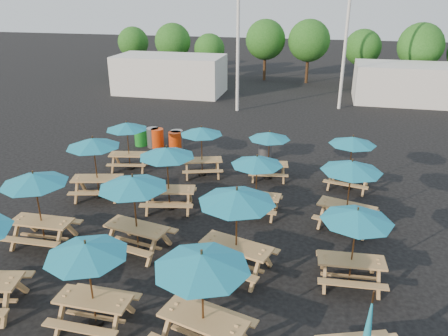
% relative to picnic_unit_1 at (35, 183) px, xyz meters
% --- Properties ---
extents(ground, '(120.00, 120.00, 0.00)m').
position_rel_picnic_unit_1_xyz_m(ground, '(4.67, 3.17, -2.04)').
color(ground, black).
rests_on(ground, ground).
extents(picnic_unit_1, '(2.02, 2.02, 2.39)m').
position_rel_picnic_unit_1_xyz_m(picnic_unit_1, '(0.00, 0.00, 0.00)').
color(picnic_unit_1, tan).
rests_on(picnic_unit_1, ground).
extents(picnic_unit_2, '(2.39, 2.39, 2.37)m').
position_rel_picnic_unit_1_xyz_m(picnic_unit_2, '(0.06, 3.40, -0.01)').
color(picnic_unit_2, tan).
rests_on(picnic_unit_2, ground).
extents(picnic_unit_3, '(2.07, 2.07, 2.14)m').
position_rel_picnic_unit_1_xyz_m(picnic_unit_3, '(0.05, 6.26, -0.21)').
color(picnic_unit_3, tan).
rests_on(picnic_unit_3, ground).
extents(picnic_unit_4, '(1.88, 1.88, 2.25)m').
position_rel_picnic_unit_1_xyz_m(picnic_unit_4, '(3.31, -2.90, -0.12)').
color(picnic_unit_4, tan).
rests_on(picnic_unit_4, ground).
extents(picnic_unit_5, '(2.38, 2.38, 2.45)m').
position_rel_picnic_unit_1_xyz_m(picnic_unit_5, '(3.00, 0.30, 0.05)').
color(picnic_unit_5, tan).
rests_on(picnic_unit_5, ground).
extents(picnic_unit_6, '(2.30, 2.30, 2.36)m').
position_rel_picnic_unit_1_xyz_m(picnic_unit_6, '(3.02, 3.08, -0.02)').
color(picnic_unit_6, tan).
rests_on(picnic_unit_6, ground).
extents(picnic_unit_7, '(2.24, 2.24, 2.14)m').
position_rel_picnic_unit_1_xyz_m(picnic_unit_7, '(3.34, 6.30, -0.21)').
color(picnic_unit_7, tan).
rests_on(picnic_unit_7, ground).
extents(picnic_unit_8, '(2.50, 2.50, 2.46)m').
position_rel_picnic_unit_1_xyz_m(picnic_unit_8, '(5.99, -3.04, 0.07)').
color(picnic_unit_8, tan).
rests_on(picnic_unit_8, ground).
extents(picnic_unit_9, '(2.59, 2.59, 2.53)m').
position_rel_picnic_unit_1_xyz_m(picnic_unit_9, '(6.11, -0.08, 0.12)').
color(picnic_unit_9, tan).
rests_on(picnic_unit_9, ground).
extents(picnic_unit_10, '(1.90, 1.90, 2.16)m').
position_rel_picnic_unit_1_xyz_m(picnic_unit_10, '(6.10, 3.44, -0.19)').
color(picnic_unit_10, tan).
rests_on(picnic_unit_10, ground).
extents(picnic_unit_11, '(1.93, 1.93, 2.05)m').
position_rel_picnic_unit_1_xyz_m(picnic_unit_11, '(6.12, 6.58, -0.29)').
color(picnic_unit_11, tan).
rests_on(picnic_unit_11, ground).
extents(picnic_unit_13, '(1.97, 1.97, 2.24)m').
position_rel_picnic_unit_1_xyz_m(picnic_unit_13, '(9.20, 0.06, -0.13)').
color(picnic_unit_13, tan).
rests_on(picnic_unit_13, ground).
extents(picnic_unit_14, '(2.41, 2.41, 2.36)m').
position_rel_picnic_unit_1_xyz_m(picnic_unit_14, '(9.17, 3.16, -0.02)').
color(picnic_unit_14, tan).
rests_on(picnic_unit_14, ground).
extents(picnic_unit_15, '(2.14, 2.14, 2.17)m').
position_rel_picnic_unit_1_xyz_m(picnic_unit_15, '(9.34, 6.32, -0.18)').
color(picnic_unit_15, tan).
rests_on(picnic_unit_15, ground).
extents(waste_bin_0, '(0.61, 0.61, 0.98)m').
position_rel_picnic_unit_1_xyz_m(waste_bin_0, '(-0.72, 9.30, -1.55)').
color(waste_bin_0, '#177E22').
rests_on(waste_bin_0, ground).
extents(waste_bin_1, '(0.61, 0.61, 0.98)m').
position_rel_picnic_unit_1_xyz_m(waste_bin_1, '(-0.03, 9.23, -1.55)').
color(waste_bin_1, gray).
rests_on(waste_bin_1, ground).
extents(waste_bin_2, '(0.61, 0.61, 0.98)m').
position_rel_picnic_unit_1_xyz_m(waste_bin_2, '(0.25, 9.15, -1.55)').
color(waste_bin_2, red).
rests_on(waste_bin_2, ground).
extents(waste_bin_3, '(0.61, 0.61, 0.98)m').
position_rel_picnic_unit_1_xyz_m(waste_bin_3, '(1.27, 8.84, -1.55)').
color(waste_bin_3, red).
rests_on(waste_bin_3, ground).
extents(waste_bin_4, '(0.61, 0.61, 0.98)m').
position_rel_picnic_unit_1_xyz_m(waste_bin_4, '(1.27, 9.09, -1.55)').
color(waste_bin_4, gray).
rests_on(waste_bin_4, ground).
extents(waste_bin_5, '(0.61, 0.61, 0.98)m').
position_rel_picnic_unit_1_xyz_m(waste_bin_5, '(5.66, 8.88, -1.55)').
color(waste_bin_5, gray).
rests_on(waste_bin_5, ground).
extents(mast_0, '(0.20, 0.20, 12.00)m').
position_rel_picnic_unit_1_xyz_m(mast_0, '(2.67, 17.17, 3.96)').
color(mast_0, silver).
rests_on(mast_0, ground).
extents(mast_1, '(0.20, 0.20, 12.00)m').
position_rel_picnic_unit_1_xyz_m(mast_1, '(9.17, 19.17, 3.96)').
color(mast_1, silver).
rests_on(mast_1, ground).
extents(event_tent_0, '(8.00, 4.00, 2.80)m').
position_rel_picnic_unit_1_xyz_m(event_tent_0, '(-3.33, 21.17, -0.64)').
color(event_tent_0, silver).
rests_on(event_tent_0, ground).
extents(event_tent_1, '(7.00, 4.00, 2.60)m').
position_rel_picnic_unit_1_xyz_m(event_tent_1, '(13.67, 22.17, -0.74)').
color(event_tent_1, silver).
rests_on(event_tent_1, ground).
extents(tree_0, '(2.80, 2.80, 4.24)m').
position_rel_picnic_unit_1_xyz_m(tree_0, '(-9.40, 28.42, 0.79)').
color(tree_0, '#382314').
rests_on(tree_0, ground).
extents(tree_1, '(3.11, 3.11, 4.72)m').
position_rel_picnic_unit_1_xyz_m(tree_1, '(-5.07, 27.07, 1.11)').
color(tree_1, '#382314').
rests_on(tree_1, ground).
extents(tree_2, '(2.59, 2.59, 3.93)m').
position_rel_picnic_unit_1_xyz_m(tree_2, '(-1.72, 26.82, 0.58)').
color(tree_2, '#382314').
rests_on(tree_2, ground).
extents(tree_3, '(3.36, 3.36, 5.09)m').
position_rel_picnic_unit_1_xyz_m(tree_3, '(2.92, 27.88, 1.36)').
color(tree_3, '#382314').
rests_on(tree_3, ground).
extents(tree_4, '(3.41, 3.41, 5.17)m').
position_rel_picnic_unit_1_xyz_m(tree_4, '(6.57, 27.43, 1.41)').
color(tree_4, '#382314').
rests_on(tree_4, ground).
extents(tree_5, '(2.94, 2.94, 4.45)m').
position_rel_picnic_unit_1_xyz_m(tree_5, '(10.90, 27.84, 0.93)').
color(tree_5, '#382314').
rests_on(tree_5, ground).
extents(tree_6, '(3.38, 3.38, 5.13)m').
position_rel_picnic_unit_1_xyz_m(tree_6, '(14.91, 26.06, 1.38)').
color(tree_6, '#382314').
rests_on(tree_6, ground).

